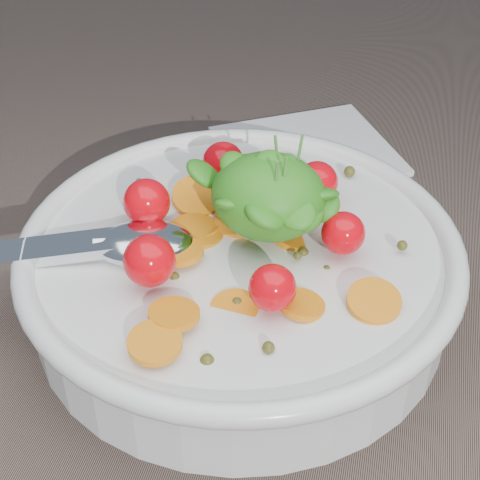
# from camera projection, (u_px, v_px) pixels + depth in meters

# --- Properties ---
(ground) EXTENTS (6.00, 6.00, 0.00)m
(ground) POSITION_uv_depth(u_px,v_px,m) (263.00, 289.00, 0.53)
(ground) COLOR #6B584D
(ground) RESTS_ON ground
(bowl) EXTENTS (0.32, 0.30, 0.13)m
(bowl) POSITION_uv_depth(u_px,v_px,m) (240.00, 267.00, 0.50)
(bowl) COLOR white
(bowl) RESTS_ON ground
(napkin) EXTENTS (0.20, 0.19, 0.01)m
(napkin) POSITION_uv_depth(u_px,v_px,m) (307.00, 151.00, 0.68)
(napkin) COLOR white
(napkin) RESTS_ON ground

